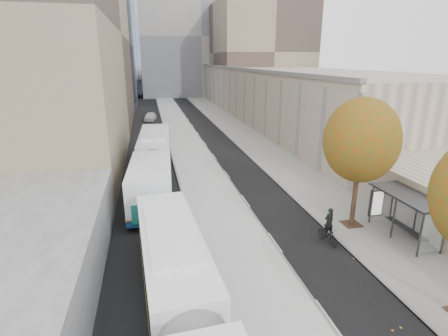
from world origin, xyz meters
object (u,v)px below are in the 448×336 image
object	(u,v)px
cyclist	(328,230)
distant_car	(150,117)
bus_shelter	(411,202)
bus_near	(187,320)
bus_far	(154,161)

from	to	relation	value
cyclist	distant_car	distance (m)	43.38
bus_shelter	bus_near	distance (m)	14.05
bus_far	distant_car	bearing A→B (deg)	92.95
bus_shelter	bus_near	size ratio (longest dim) A/B	0.26
bus_near	cyclist	xyz separation A→B (m)	(8.30, 6.07, -0.75)
bus_near	distant_car	world-z (taller)	bus_near
bus_shelter	cyclist	distance (m)	4.79
bus_shelter	bus_far	bearing A→B (deg)	136.34
bus_near	distant_car	distance (m)	48.54
bus_shelter	distant_car	distance (m)	44.96
bus_near	distant_car	xyz separation A→B (m)	(-0.59, 48.53, -0.84)
bus_shelter	cyclist	xyz separation A→B (m)	(-4.55, 0.41, -1.42)
cyclist	distant_car	size ratio (longest dim) A/B	0.52
bus_far	cyclist	xyz separation A→B (m)	(8.95, -12.46, -0.92)
bus_far	bus_near	bearing A→B (deg)	-84.94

